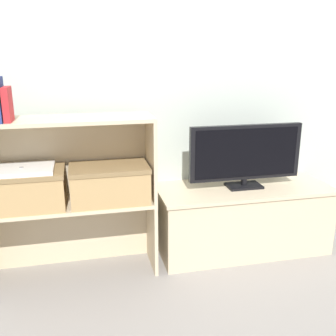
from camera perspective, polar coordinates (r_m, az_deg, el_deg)
The scene contains 10 objects.
ground_plane at distance 2.42m, azimuth 0.83°, elevation -15.14°, with size 16.00×16.00×0.00m, color gray.
wall_back at distance 2.52m, azimuth -1.66°, elevation 14.97°, with size 10.00×0.05×2.40m.
tv_stand at distance 2.65m, azimuth 10.67°, elevation -7.14°, with size 1.11×0.46×0.44m.
tv at distance 2.51m, azimuth 11.21°, elevation 2.00°, with size 0.73×0.14×0.40m.
bookshelf_lower_tier at distance 2.42m, azimuth -13.88°, elevation -7.96°, with size 0.97×0.31×0.44m.
bookshelf_upper_tier at distance 2.27m, azimuth -14.68°, elevation 2.83°, with size 0.97×0.31×0.48m.
book_crimson at distance 2.14m, azimuth -22.27°, elevation 8.55°, with size 0.03×0.14×0.17m.
storage_basket_left at distance 2.27m, azimuth -20.22°, elevation -2.72°, with size 0.44×0.27×0.21m.
storage_basket_right at distance 2.25m, azimuth -8.48°, elevation -1.99°, with size 0.44×0.27×0.21m.
laptop at distance 2.24m, azimuth -20.49°, elevation -0.19°, with size 0.34×0.24×0.02m.
Camera 1 is at (-0.49, -2.00, 1.27)m, focal length 42.00 mm.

